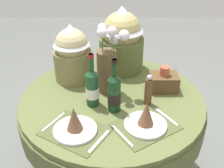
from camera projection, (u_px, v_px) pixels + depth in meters
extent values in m
cylinder|color=#5B6638|center=(112.00, 99.00, 1.79)|extent=(1.19, 1.19, 0.04)
cylinder|color=#545D33|center=(112.00, 111.00, 1.84)|extent=(1.21, 1.21, 0.16)
cylinder|color=black|center=(112.00, 140.00, 1.97)|extent=(0.12, 0.12, 0.67)
cube|color=#4E562F|center=(76.00, 131.00, 1.49)|extent=(0.43, 0.40, 0.00)
cylinder|color=white|center=(75.00, 130.00, 1.48)|extent=(0.24, 0.24, 0.02)
cone|color=brown|center=(74.00, 119.00, 1.44)|extent=(0.09, 0.09, 0.14)
cube|color=silver|center=(54.00, 122.00, 1.55)|extent=(0.11, 0.17, 0.00)
cube|color=silver|center=(99.00, 141.00, 1.42)|extent=(0.11, 0.17, 0.00)
cube|color=#4E562F|center=(145.00, 126.00, 1.52)|extent=(0.43, 0.40, 0.00)
cylinder|color=white|center=(146.00, 125.00, 1.52)|extent=(0.24, 0.24, 0.02)
cone|color=brown|center=(146.00, 114.00, 1.48)|extent=(0.09, 0.09, 0.14)
cube|color=silver|center=(123.00, 136.00, 1.45)|extent=(0.11, 0.17, 0.00)
cube|color=silver|center=(166.00, 116.00, 1.59)|extent=(0.11, 0.17, 0.00)
cylinder|color=brown|center=(107.00, 71.00, 1.77)|extent=(0.13, 0.13, 0.29)
sphere|color=silver|center=(124.00, 35.00, 1.61)|extent=(0.07, 0.07, 0.07)
cylinder|color=#4C7038|center=(124.00, 46.00, 1.65)|extent=(0.01, 0.01, 0.09)
sphere|color=silver|center=(102.00, 33.00, 1.62)|extent=(0.07, 0.07, 0.07)
cylinder|color=#4C7038|center=(102.00, 44.00, 1.66)|extent=(0.01, 0.01, 0.10)
sphere|color=silver|center=(111.00, 37.00, 1.63)|extent=(0.05, 0.05, 0.05)
cylinder|color=#4C7038|center=(111.00, 46.00, 1.66)|extent=(0.01, 0.01, 0.09)
sphere|color=silver|center=(102.00, 28.00, 1.65)|extent=(0.06, 0.06, 0.06)
cylinder|color=#4C7038|center=(102.00, 40.00, 1.69)|extent=(0.01, 0.01, 0.12)
sphere|color=silver|center=(112.00, 31.00, 1.57)|extent=(0.06, 0.06, 0.06)
cylinder|color=#4C7038|center=(112.00, 45.00, 1.61)|extent=(0.01, 0.01, 0.13)
sphere|color=silver|center=(114.00, 41.00, 1.66)|extent=(0.05, 0.05, 0.05)
cylinder|color=#4C7038|center=(114.00, 47.00, 1.68)|extent=(0.01, 0.01, 0.05)
sphere|color=silver|center=(114.00, 38.00, 1.63)|extent=(0.05, 0.05, 0.05)
cylinder|color=#4C7038|center=(114.00, 47.00, 1.66)|extent=(0.01, 0.01, 0.08)
cylinder|color=#194223|center=(92.00, 90.00, 1.65)|extent=(0.08, 0.08, 0.21)
cylinder|color=silver|center=(93.00, 92.00, 1.66)|extent=(0.08, 0.08, 0.07)
cone|color=#194223|center=(92.00, 72.00, 1.59)|extent=(0.08, 0.08, 0.04)
cylinder|color=#194223|center=(91.00, 62.00, 1.55)|extent=(0.03, 0.03, 0.10)
cylinder|color=maroon|center=(91.00, 56.00, 1.54)|extent=(0.03, 0.03, 0.02)
cylinder|color=#143819|center=(114.00, 95.00, 1.60)|extent=(0.08, 0.08, 0.21)
cylinder|color=black|center=(114.00, 98.00, 1.61)|extent=(0.08, 0.08, 0.07)
cone|color=#143819|center=(114.00, 77.00, 1.54)|extent=(0.08, 0.08, 0.03)
cylinder|color=#143819|center=(114.00, 67.00, 1.50)|extent=(0.03, 0.03, 0.09)
cylinder|color=black|center=(114.00, 61.00, 1.48)|extent=(0.03, 0.03, 0.02)
cylinder|color=brown|center=(148.00, 92.00, 1.67)|extent=(0.05, 0.05, 0.17)
sphere|color=#B7B7BC|center=(150.00, 77.00, 1.61)|extent=(0.03, 0.03, 0.03)
cylinder|color=olive|center=(73.00, 65.00, 1.93)|extent=(0.27, 0.27, 0.21)
sphere|color=#C6B784|center=(71.00, 45.00, 1.85)|extent=(0.23, 0.23, 0.23)
cone|color=silver|center=(71.00, 35.00, 1.81)|extent=(0.25, 0.25, 0.15)
cylinder|color=#566033|center=(121.00, 54.00, 2.05)|extent=(0.33, 0.33, 0.25)
sphere|color=tan|center=(122.00, 31.00, 1.95)|extent=(0.28, 0.28, 0.28)
cone|color=silver|center=(122.00, 19.00, 1.91)|extent=(0.31, 0.31, 0.18)
cube|color=brown|center=(163.00, 82.00, 1.83)|extent=(0.19, 0.14, 0.11)
cylinder|color=#B24C33|center=(165.00, 71.00, 1.78)|extent=(0.06, 0.06, 0.06)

